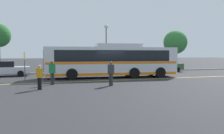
% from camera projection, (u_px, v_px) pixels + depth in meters
% --- Properties ---
extents(ground_plane, '(220.00, 220.00, 0.00)m').
position_uv_depth(ground_plane, '(108.00, 78.00, 20.49)').
color(ground_plane, '#2D2D30').
extents(lane_strip_0, '(32.32, 0.20, 0.01)m').
position_uv_depth(lane_strip_0, '(120.00, 80.00, 18.84)').
color(lane_strip_0, gold).
rests_on(lane_strip_0, ground_plane).
extents(curb_strip, '(40.32, 0.36, 0.15)m').
position_uv_depth(curb_strip, '(97.00, 72.00, 26.61)').
color(curb_strip, '#99999E').
rests_on(curb_strip, ground_plane).
extents(transit_bus, '(12.79, 3.67, 3.22)m').
position_uv_depth(transit_bus, '(112.00, 60.00, 20.84)').
color(transit_bus, silver).
rests_on(transit_bus, ground_plane).
extents(parked_car_0, '(4.71, 2.23, 1.54)m').
position_uv_depth(parked_car_0, '(5.00, 69.00, 22.09)').
color(parked_car_0, silver).
rests_on(parked_car_0, ground_plane).
extents(parked_car_1, '(5.01, 2.23, 1.40)m').
position_uv_depth(parked_car_1, '(71.00, 68.00, 24.52)').
color(parked_car_1, navy).
rests_on(parked_car_1, ground_plane).
extents(parked_car_2, '(4.76, 1.97, 1.55)m').
position_uv_depth(parked_car_2, '(118.00, 67.00, 26.08)').
color(parked_car_2, black).
rests_on(parked_car_2, ground_plane).
extents(parked_car_3, '(4.76, 2.12, 1.61)m').
position_uv_depth(parked_car_3, '(164.00, 65.00, 28.01)').
color(parked_car_3, '#335B33').
rests_on(parked_car_3, ground_plane).
extents(pedestrian_0, '(0.44, 0.46, 1.73)m').
position_uv_depth(pedestrian_0, '(111.00, 72.00, 15.43)').
color(pedestrian_0, '#2D2D33').
rests_on(pedestrian_0, ground_plane).
extents(pedestrian_1, '(0.47, 0.42, 1.76)m').
position_uv_depth(pedestrian_1, '(52.00, 71.00, 15.89)').
color(pedestrian_1, '#2D2D33').
rests_on(pedestrian_1, ground_plane).
extents(pedestrian_2, '(0.44, 0.46, 1.56)m').
position_uv_depth(pedestrian_2, '(39.00, 76.00, 13.69)').
color(pedestrian_2, black).
rests_on(pedestrian_2, ground_plane).
extents(bus_stop_sign, '(0.07, 0.40, 2.40)m').
position_uv_depth(bus_stop_sign, '(25.00, 63.00, 18.43)').
color(bus_stop_sign, '#59595E').
rests_on(bus_stop_sign, ground_plane).
extents(street_lamp, '(0.54, 0.54, 6.05)m').
position_uv_depth(street_lamp, '(106.00, 36.00, 27.83)').
color(street_lamp, '#59595E').
rests_on(street_lamp, ground_plane).
extents(tree_0, '(3.58, 3.58, 5.86)m').
position_uv_depth(tree_0, '(175.00, 42.00, 33.46)').
color(tree_0, '#513823').
rests_on(tree_0, ground_plane).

